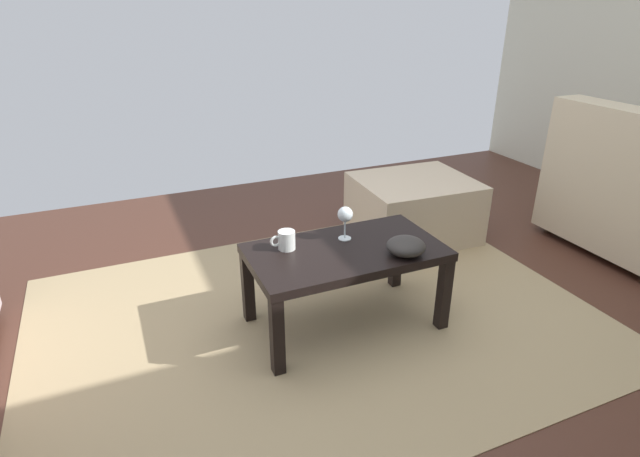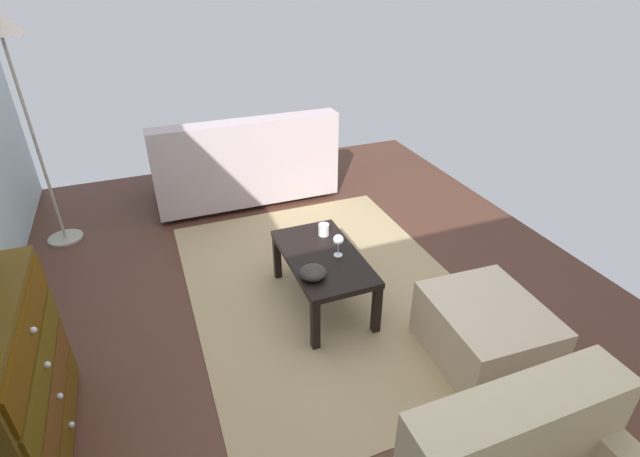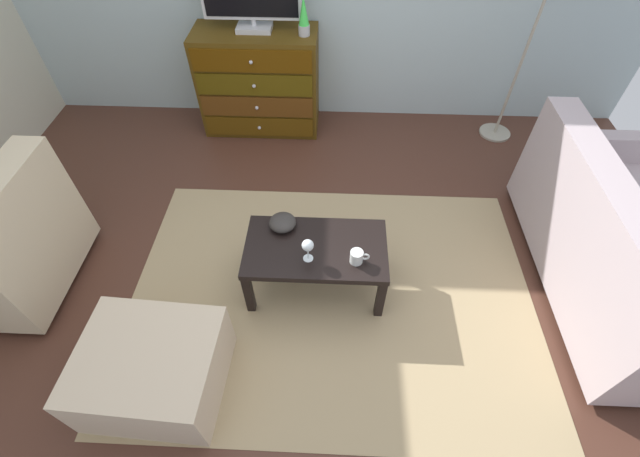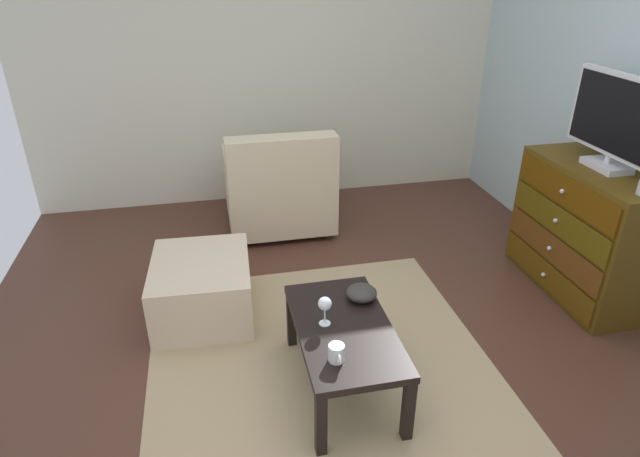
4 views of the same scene
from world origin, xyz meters
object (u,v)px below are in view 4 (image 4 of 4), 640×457
tv (618,121)px  coffee_table (344,335)px  dresser (585,231)px  mug (337,353)px  armchair (279,188)px  bowl_decorative (361,293)px  wine_glass (325,305)px  ottoman (202,288)px

tv → coffee_table: bearing=-72.3°
dresser → mug: size_ratio=8.98×
tv → armchair: bearing=-126.2°
mug → bowl_decorative: 0.52m
tv → bowl_decorative: bearing=-77.6°
wine_glass → tv: bearing=105.8°
armchair → ottoman: 1.31m
coffee_table → wine_glass: wine_glass is taller
mug → bowl_decorative: bearing=151.1°
ottoman → armchair: bearing=149.5°
tv → wine_glass: tv is taller
armchair → dresser: bearing=53.6°
coffee_table → armchair: 1.95m
dresser → tv: size_ratio=1.32×
bowl_decorative → coffee_table: bearing=-35.5°
coffee_table → wine_glass: 0.20m
ottoman → bowl_decorative: bearing=54.4°
dresser → tv: tv is taller
bowl_decorative → armchair: size_ratio=0.19×
dresser → wine_glass: bearing=-73.8°
coffee_table → wine_glass: size_ratio=5.47×
armchair → ottoman: armchair is taller
dresser → tv: 0.74m
mug → bowl_decorative: size_ratio=0.68×
ottoman → tv: bearing=84.5°
mug → dresser: bearing=113.6°
coffee_table → mug: mug is taller
bowl_decorative → ottoman: size_ratio=0.24×
dresser → armchair: dresser is taller
armchair → mug: bearing=-1.4°
mug → armchair: armchair is taller
wine_glass → bowl_decorative: size_ratio=0.93×
mug → ottoman: size_ratio=0.16×
armchair → ottoman: bearing=-30.5°
dresser → ottoman: bearing=-95.4°
dresser → coffee_table: dresser is taller
coffee_table → wine_glass: bearing=-113.5°
wine_glass → coffee_table: bearing=66.5°
tv → ottoman: tv is taller
tv → armchair: 2.46m
wine_glass → mug: size_ratio=1.38×
dresser → ottoman: dresser is taller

